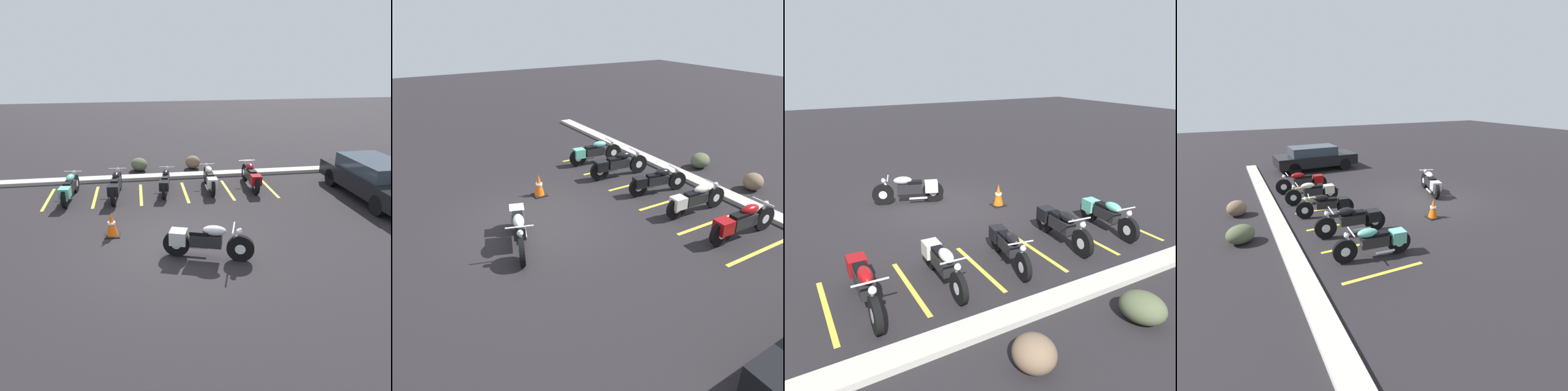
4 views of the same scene
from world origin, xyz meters
TOP-DOWN VIEW (x-y plane):
  - ground at (0.00, 0.00)m, footprint 60.00×60.00m
  - motorcycle_silver_featured at (0.60, -0.67)m, footprint 2.12×0.94m
  - parked_bike_0 at (-3.13, 3.72)m, footprint 0.59×2.08m
  - parked_bike_1 at (-1.63, 3.70)m, footprint 0.61×2.16m
  - parked_bike_2 at (0.06, 3.96)m, footprint 0.65×1.95m
  - parked_bike_3 at (1.63, 3.99)m, footprint 0.57×2.04m
  - parked_bike_4 at (3.16, 4.01)m, footprint 0.61×2.16m
  - car_black at (6.98, 2.47)m, footprint 1.92×4.35m
  - concrete_curb at (0.00, 5.67)m, footprint 18.00×0.50m
  - landscape_rock_0 at (-0.81, 6.78)m, footprint 0.87×0.96m
  - landscape_rock_1 at (1.43, 6.77)m, footprint 0.84×0.86m
  - traffic_cone at (-1.63, 0.86)m, footprint 0.40×0.40m
  - stall_line_0 at (-3.89, 3.90)m, footprint 0.10×2.10m
  - stall_line_1 at (-2.35, 3.90)m, footprint 0.10×2.10m
  - stall_line_2 at (-0.81, 3.90)m, footprint 0.10×2.10m
  - stall_line_3 at (0.73, 3.90)m, footprint 0.10×2.10m
  - stall_line_4 at (2.28, 3.90)m, footprint 0.10×2.10m
  - stall_line_5 at (3.82, 3.90)m, footprint 0.10×2.10m

SIDE VIEW (x-z plane):
  - ground at x=0.00m, z-range 0.00..0.00m
  - stall_line_0 at x=-3.89m, z-range 0.00..0.00m
  - stall_line_1 at x=-2.35m, z-range 0.00..0.00m
  - stall_line_2 at x=-0.81m, z-range 0.00..0.00m
  - stall_line_3 at x=0.73m, z-range 0.00..0.00m
  - stall_line_4 at x=2.28m, z-range 0.00..0.00m
  - stall_line_5 at x=3.82m, z-range 0.00..0.00m
  - concrete_curb at x=0.00m, z-range 0.00..0.12m
  - landscape_rock_0 at x=-0.81m, z-range 0.00..0.53m
  - landscape_rock_1 at x=1.43m, z-range 0.00..0.54m
  - traffic_cone at x=-1.63m, z-range -0.02..0.66m
  - parked_bike_2 at x=0.06m, z-range 0.02..0.80m
  - parked_bike_3 at x=1.63m, z-range 0.03..0.83m
  - parked_bike_0 at x=-3.13m, z-range 0.03..0.84m
  - parked_bike_1 at x=-1.63m, z-range 0.03..0.88m
  - parked_bike_4 at x=3.16m, z-range 0.03..0.88m
  - motorcycle_silver_featured at x=0.60m, z-range 0.03..0.89m
  - car_black at x=6.98m, z-range 0.04..1.32m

